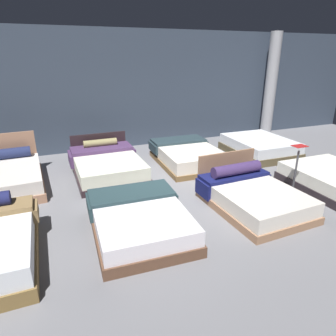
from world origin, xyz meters
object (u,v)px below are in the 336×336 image
(bed_1, at_px, (139,220))
(bed_2, at_px, (251,195))
(bed_4, at_px, (5,178))
(bed_7, at_px, (259,147))
(bed_6, at_px, (187,155))
(support_pillar, at_px, (271,86))
(bed_5, at_px, (107,164))
(price_sign, at_px, (295,178))

(bed_1, xyz_separation_m, bed_2, (2.25, 0.04, 0.01))
(bed_4, distance_m, bed_7, 6.72)
(bed_6, distance_m, support_pillar, 4.61)
(bed_1, relative_size, bed_2, 1.00)
(bed_6, bearing_deg, bed_4, -178.08)
(bed_5, distance_m, bed_6, 2.16)
(bed_5, relative_size, bed_7, 1.08)
(bed_4, bearing_deg, bed_2, -33.96)
(bed_4, height_order, bed_6, bed_4)
(bed_1, relative_size, bed_5, 0.92)
(bed_1, bearing_deg, bed_6, 54.10)
(bed_6, height_order, price_sign, price_sign)
(bed_7, bearing_deg, bed_5, 179.51)
(price_sign, bearing_deg, support_pillar, 57.08)
(bed_2, height_order, bed_4, bed_4)
(bed_1, distance_m, bed_7, 5.22)
(bed_1, bearing_deg, support_pillar, 38.40)
(bed_1, height_order, bed_6, bed_6)
(bed_7, xyz_separation_m, support_pillar, (1.68, 1.79, 1.52))
(bed_5, xyz_separation_m, bed_6, (2.16, -0.05, -0.01))
(bed_5, relative_size, bed_6, 0.99)
(bed_2, xyz_separation_m, bed_5, (-2.25, 2.75, 0.01))
(price_sign, bearing_deg, bed_5, 140.79)
(bed_2, bearing_deg, bed_7, 47.43)
(bed_6, distance_m, bed_7, 2.32)
(bed_1, xyz_separation_m, price_sign, (3.32, 0.08, 0.21))
(bed_7, bearing_deg, price_sign, -113.21)
(bed_4, relative_size, bed_7, 1.05)
(price_sign, bearing_deg, bed_7, 65.86)
(bed_4, distance_m, price_sign, 6.17)
(bed_2, relative_size, bed_4, 0.95)
(price_sign, bearing_deg, bed_1, -178.59)
(bed_1, distance_m, bed_4, 3.54)
(bed_2, distance_m, price_sign, 1.09)
(bed_1, distance_m, price_sign, 3.33)
(bed_5, bearing_deg, bed_2, -51.41)
(bed_6, bearing_deg, bed_2, -86.15)
(bed_1, xyz_separation_m, bed_6, (2.16, 2.73, 0.01))
(bed_2, bearing_deg, support_pillar, 46.23)
(bed_1, bearing_deg, bed_5, 92.33)
(bed_4, xyz_separation_m, price_sign, (5.56, -2.66, 0.18))
(bed_2, height_order, bed_6, bed_2)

